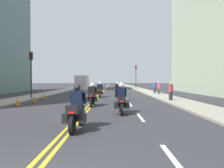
{
  "coord_description": "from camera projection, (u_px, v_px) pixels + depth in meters",
  "views": [
    {
      "loc": [
        1.55,
        -3.14,
        1.75
      ],
      "look_at": [
        1.58,
        17.42,
        1.48
      ],
      "focal_mm": 37.45,
      "sensor_mm": 36.0,
      "label": 1
    }
  ],
  "objects": [
    {
      "name": "pedestrian_2",
      "position": [
        170.0,
        91.0,
        19.72
      ],
      "size": [
        0.42,
        0.4,
        1.67
      ],
      "rotation": [
        0.0,
        0.0,
        0.69
      ],
      "color": "#252530",
      "rests_on": "ground"
    },
    {
      "name": "motorcycle_3",
      "position": [
        119.0,
        93.0,
        20.48
      ],
      "size": [
        0.76,
        2.07,
        1.59
      ],
      "rotation": [
        0.0,
        0.0,
        0.01
      ],
      "color": "black",
      "rests_on": "ground"
    },
    {
      "name": "traffic_light_near",
      "position": [
        31.0,
        66.0,
        22.42
      ],
      "size": [
        0.28,
        0.38,
        4.56
      ],
      "color": "black",
      "rests_on": "ground"
    },
    {
      "name": "traffic_cone_2",
      "position": [
        43.0,
        96.0,
        22.09
      ],
      "size": [
        0.32,
        0.32,
        0.69
      ],
      "color": "black",
      "rests_on": "ground"
    },
    {
      "name": "motorcycle_5",
      "position": [
        117.0,
        90.0,
        28.74
      ],
      "size": [
        0.78,
        2.24,
        1.59
      ],
      "rotation": [
        0.0,
        0.0,
        0.05
      ],
      "color": "black",
      "rests_on": "ground"
    },
    {
      "name": "lane_dashes_white",
      "position": [
        122.0,
        94.0,
        32.16
      ],
      "size": [
        0.14,
        56.4,
        0.01
      ],
      "color": "silver",
      "rests_on": "ground"
    },
    {
      "name": "pedestrian_1",
      "position": [
        154.0,
        87.0,
        31.81
      ],
      "size": [
        0.41,
        0.41,
        1.75
      ],
      "rotation": [
        0.0,
        0.0,
        0.8
      ],
      "color": "#2B2938",
      "rests_on": "ground"
    },
    {
      "name": "pedestrian_0",
      "position": [
        158.0,
        88.0,
        28.92
      ],
      "size": [
        0.39,
        0.28,
        1.68
      ],
      "rotation": [
        0.0,
        0.0,
        6.09
      ],
      "color": "#272E2C",
      "rests_on": "ground"
    },
    {
      "name": "motorcycle_2",
      "position": [
        92.0,
        97.0,
        16.13
      ],
      "size": [
        0.78,
        2.23,
        1.62
      ],
      "rotation": [
        0.0,
        0.0,
        -0.04
      ],
      "color": "black",
      "rests_on": "ground"
    },
    {
      "name": "motorcycle_4",
      "position": [
        99.0,
        91.0,
        24.75
      ],
      "size": [
        0.76,
        2.26,
        1.65
      ],
      "rotation": [
        0.0,
        0.0,
        0.0
      ],
      "color": "black",
      "rests_on": "ground"
    },
    {
      "name": "parked_truck",
      "position": [
        82.0,
        83.0,
        46.92
      ],
      "size": [
        2.2,
        6.5,
        2.8
      ],
      "color": "#B5B6C0",
      "rests_on": "ground"
    },
    {
      "name": "centreline_yellow_inner",
      "position": [
        104.0,
        89.0,
        51.16
      ],
      "size": [
        0.12,
        132.0,
        0.01
      ],
      "primitive_type": "cube",
      "color": "yellow",
      "rests_on": "ground"
    },
    {
      "name": "centreline_yellow_outer",
      "position": [
        105.0,
        89.0,
        51.16
      ],
      "size": [
        0.12,
        132.0,
        0.01
      ],
      "primitive_type": "cube",
      "color": "yellow",
      "rests_on": "ground"
    },
    {
      "name": "traffic_light_far",
      "position": [
        136.0,
        73.0,
        45.67
      ],
      "size": [
        0.28,
        0.38,
        4.83
      ],
      "color": "black",
      "rests_on": "ground"
    },
    {
      "name": "ground_plane",
      "position": [
        105.0,
        89.0,
        51.16
      ],
      "size": [
        264.0,
        264.0,
        0.0
      ],
      "primitive_type": "plane",
      "color": "#303035"
    },
    {
      "name": "sidewalk_left",
      "position": [
        72.0,
        89.0,
        51.15
      ],
      "size": [
        2.52,
        144.0,
        0.12
      ],
      "primitive_type": "cube",
      "color": "#A39D97",
      "rests_on": "ground"
    },
    {
      "name": "sidewalk_right",
      "position": [
        137.0,
        89.0,
        51.16
      ],
      "size": [
        2.52,
        144.0,
        0.12
      ],
      "primitive_type": "cube",
      "color": "#9F9785",
      "rests_on": "ground"
    },
    {
      "name": "motorcycle_1",
      "position": [
        121.0,
        101.0,
        12.3
      ],
      "size": [
        0.76,
        2.18,
        1.66
      ],
      "rotation": [
        0.0,
        0.0,
        0.01
      ],
      "color": "black",
      "rests_on": "ground"
    },
    {
      "name": "traffic_cone_1",
      "position": [
        17.0,
        101.0,
        16.18
      ],
      "size": [
        0.35,
        0.35,
        0.71
      ],
      "color": "black",
      "rests_on": "ground"
    },
    {
      "name": "building_right_1",
      "position": [
        214.0,
        32.0,
        33.51
      ],
      "size": [
        6.79,
        21.33,
        17.63
      ],
      "color": "#AFC3A1",
      "rests_on": "ground"
    },
    {
      "name": "motorcycle_0",
      "position": [
        76.0,
        112.0,
        8.23
      ],
      "size": [
        0.78,
        2.23,
        1.65
      ],
      "rotation": [
        0.0,
        0.0,
        -0.06
      ],
      "color": "black",
      "rests_on": "ground"
    },
    {
      "name": "traffic_cone_0",
      "position": [
        34.0,
        98.0,
        18.67
      ],
      "size": [
        0.35,
        0.35,
        0.74
      ],
      "color": "black",
      "rests_on": "ground"
    }
  ]
}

